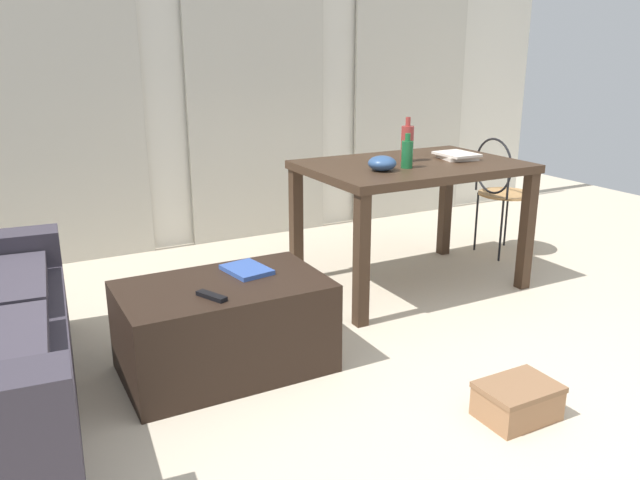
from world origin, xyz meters
TOP-DOWN VIEW (x-y plane):
  - ground_plane at (0.00, 1.27)m, footprint 8.03×8.03m
  - wall_back at (0.00, 3.35)m, footprint 5.67×0.10m
  - curtains at (0.00, 3.26)m, footprint 4.03×0.03m
  - coffee_table at (-1.05, 1.24)m, footprint 0.95×0.58m
  - craft_table at (0.39, 1.77)m, footprint 1.32×0.90m
  - wire_chair at (1.33, 1.97)m, footprint 0.40×0.41m
  - bottle_near at (0.25, 1.64)m, footprint 0.07×0.07m
  - bottle_far at (0.38, 1.82)m, footprint 0.08×0.08m
  - bowl at (0.08, 1.63)m, footprint 0.16×0.16m
  - book_stack at (0.72, 1.74)m, footprint 0.24×0.25m
  - tv_remote_primary at (-1.15, 1.09)m, footprint 0.10×0.16m
  - magazine at (-0.89, 1.33)m, footprint 0.21×0.26m
  - shoebox at (-0.13, 0.27)m, footprint 0.32×0.23m

SIDE VIEW (x-z plane):
  - ground_plane at x=0.00m, z-range 0.00..0.00m
  - shoebox at x=-0.13m, z-range 0.00..0.15m
  - coffee_table at x=-1.05m, z-range 0.00..0.44m
  - tv_remote_primary at x=-1.15m, z-range 0.44..0.46m
  - magazine at x=-0.89m, z-range 0.44..0.46m
  - wire_chair at x=1.33m, z-range 0.10..0.97m
  - craft_table at x=0.39m, z-range 0.29..1.09m
  - book_stack at x=0.72m, z-range 0.80..0.84m
  - bowl at x=0.08m, z-range 0.80..0.88m
  - bottle_near at x=0.25m, z-range 0.78..0.98m
  - bottle_far at x=0.38m, z-range 0.78..1.05m
  - curtains at x=0.00m, z-range 0.00..2.36m
  - wall_back at x=0.00m, z-range 0.00..2.67m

